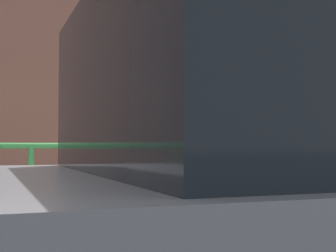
# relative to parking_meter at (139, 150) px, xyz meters

# --- Properties ---
(parking_meter) EXTENTS (0.17, 0.18, 1.48)m
(parking_meter) POSITION_rel_parking_meter_xyz_m (0.00, 0.00, 0.00)
(parking_meter) COLOR slate
(parking_meter) RESTS_ON sidewalk_curb
(pedestrian_at_meter) EXTENTS (0.66, 0.57, 1.79)m
(pedestrian_at_meter) POSITION_rel_parking_meter_xyz_m (0.58, 0.05, -0.04)
(pedestrian_at_meter) COLOR #1E233F
(pedestrian_at_meter) RESTS_ON sidewalk_curb
(background_railing) EXTENTS (24.06, 0.06, 1.15)m
(background_railing) POSITION_rel_parking_meter_xyz_m (0.26, 1.79, -0.27)
(background_railing) COLOR #2D7A38
(background_railing) RESTS_ON sidewalk_curb
(backdrop_wall) EXTENTS (32.00, 0.50, 3.93)m
(backdrop_wall) POSITION_rel_parking_meter_xyz_m (0.26, 3.88, 0.75)
(backdrop_wall) COLOR brown
(backdrop_wall) RESTS_ON ground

